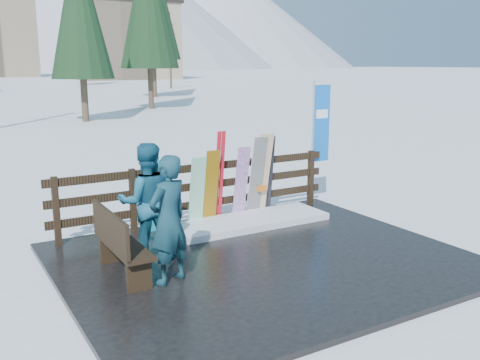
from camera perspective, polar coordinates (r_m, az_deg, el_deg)
ground at (r=8.37m, az=2.50°, el=-8.77°), size 700.00×700.00×0.00m
deck at (r=8.36m, az=2.50°, el=-8.52°), size 6.00×5.00×0.08m
fence at (r=9.99m, az=-4.31°, el=-0.86°), size 5.60×0.10×1.15m
snow_patch at (r=9.98m, az=1.06°, el=-4.40°), size 2.97×1.00×0.12m
bench at (r=7.64m, az=-12.84°, el=-6.43°), size 0.41×1.50×0.97m
snowboard_0 at (r=9.38m, az=-9.57°, el=-1.62°), size 0.26×0.30×1.40m
snowboard_1 at (r=9.73m, az=-4.60°, el=-1.25°), size 0.29×0.25×1.31m
snowboard_2 at (r=9.84m, az=-3.11°, el=-0.78°), size 0.27×0.26×1.41m
snowboard_3 at (r=10.14m, az=0.12°, el=-0.33°), size 0.26×0.28×1.42m
snowboard_4 at (r=10.31m, az=1.80°, el=0.34°), size 0.30×0.34×1.59m
snowboard_5 at (r=10.36m, az=2.35°, el=0.56°), size 0.33×0.35×1.64m
ski_pair_a at (r=9.97m, az=-2.21°, el=0.35°), size 0.16×0.23×1.73m
ski_pair_b at (r=10.54m, az=3.11°, el=0.54°), size 0.17×0.19×1.56m
rental_flag at (r=11.37m, az=8.45°, el=5.50°), size 0.45×0.04×2.60m
person_front at (r=7.24m, az=-7.63°, el=-4.23°), size 0.75×0.63×1.77m
person_back at (r=8.15m, az=-9.89°, el=-2.31°), size 1.01×0.87×1.80m
trees at (r=55.37m, az=-23.35°, el=14.13°), size 42.30×68.64×13.38m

